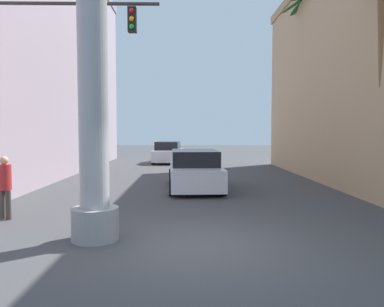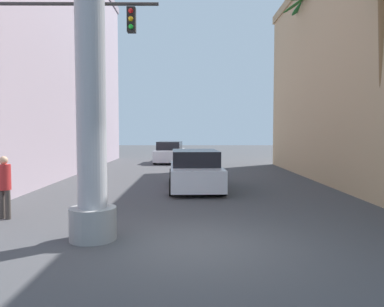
% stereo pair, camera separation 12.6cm
% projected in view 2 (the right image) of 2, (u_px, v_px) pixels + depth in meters
% --- Properties ---
extents(ground_plane, '(88.69, 88.69, 0.00)m').
position_uv_depth(ground_plane, '(191.00, 181.00, 17.56)').
color(ground_plane, '#424244').
extents(street_lamp, '(2.24, 0.28, 7.85)m').
position_uv_depth(street_lamp, '(360.00, 64.00, 13.00)').
color(street_lamp, '#59595E').
rests_on(street_lamp, ground).
extents(traffic_light_mast, '(5.26, 0.32, 6.05)m').
position_uv_depth(traffic_light_mast, '(34.00, 64.00, 10.73)').
color(traffic_light_mast, '#333333').
rests_on(traffic_light_mast, ground).
extents(car_lead, '(2.25, 4.92, 1.56)m').
position_uv_depth(car_lead, '(195.00, 170.00, 15.15)').
color(car_lead, black).
rests_on(car_lead, ground).
extents(car_far, '(2.20, 4.89, 1.56)m').
position_uv_depth(car_far, '(170.00, 153.00, 27.86)').
color(car_far, black).
rests_on(car_far, ground).
extents(palm_tree_mid_right, '(2.70, 2.69, 9.33)m').
position_uv_depth(palm_tree_mid_right, '(309.00, 59.00, 19.52)').
color(palm_tree_mid_right, brown).
rests_on(palm_tree_mid_right, ground).
extents(pedestrian_curb_left, '(0.43, 0.43, 1.67)m').
position_uv_depth(pedestrian_curb_left, '(4.00, 183.00, 9.88)').
color(pedestrian_curb_left, '#3F3833').
rests_on(pedestrian_curb_left, ground).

